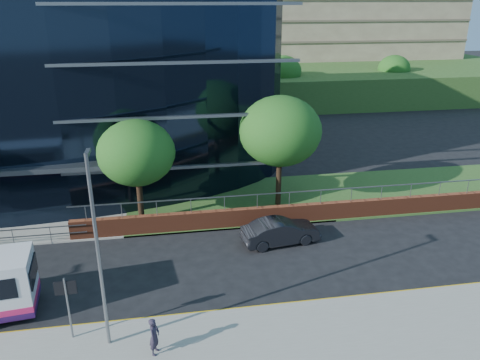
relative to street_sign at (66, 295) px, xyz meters
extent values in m
cube|color=#2D511E|center=(19.50, 12.59, -2.09)|extent=(36.00, 8.00, 0.12)
cube|color=black|center=(-8.50, 25.59, 5.85)|extent=(38.00, 16.00, 16.00)
cube|color=brown|center=(15.50, 8.89, -1.55)|extent=(34.00, 0.40, 1.20)
cube|color=slate|center=(15.50, 8.89, -0.07)|extent=(34.00, 0.06, 0.06)
cube|color=#2D511E|center=(27.50, 57.59, -0.15)|extent=(60.00, 42.00, 4.00)
cylinder|color=slate|center=(0.00, -0.01, -0.60)|extent=(0.08, 0.08, 2.80)
cube|color=black|center=(0.00, 0.01, 0.35)|extent=(0.85, 0.06, 0.60)
cylinder|color=black|center=(2.50, 10.59, -0.61)|extent=(0.36, 0.36, 3.08)
ellipsoid|color=#254D16|center=(2.50, 10.59, 2.40)|extent=(4.62, 4.62, 3.93)
cylinder|color=black|center=(11.50, 11.59, -0.39)|extent=(0.36, 0.36, 3.52)
ellipsoid|color=#254D16|center=(11.50, 11.59, 3.05)|extent=(5.28, 5.28, 4.49)
cylinder|color=black|center=(19.50, 41.59, -0.61)|extent=(0.36, 0.36, 3.08)
ellipsoid|color=#254D16|center=(19.50, 41.59, 2.40)|extent=(4.62, 4.62, 3.93)
cylinder|color=black|center=(35.50, 43.59, -0.72)|extent=(0.36, 0.36, 2.86)
ellipsoid|color=#254D16|center=(35.50, 43.59, 2.08)|extent=(4.29, 4.29, 3.65)
cylinder|color=slate|center=(1.50, -0.61, 2.00)|extent=(0.14, 0.14, 8.00)
cube|color=slate|center=(1.50, -0.26, 5.90)|extent=(0.15, 0.70, 0.12)
imported|color=black|center=(10.37, 6.50, -1.42)|extent=(4.58, 2.12, 1.45)
imported|color=#251F2F|center=(3.33, -1.50, -1.21)|extent=(0.55, 0.67, 1.57)
camera|label=1|loc=(4.14, -16.41, 10.88)|focal=35.00mm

